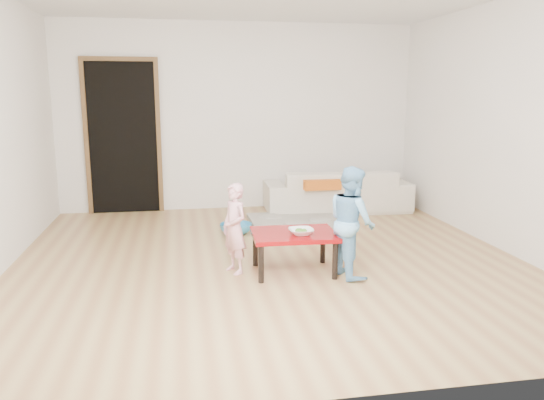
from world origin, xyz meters
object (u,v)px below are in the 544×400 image
object	(u,v)px
sofa	(337,190)
red_table	(294,252)
child_blue	(352,222)
basin	(236,229)
bowl	(301,232)
child_pink	(235,228)

from	to	relation	value
sofa	red_table	world-z (taller)	sofa
child_blue	basin	distance (m)	1.90
bowl	basin	bearing A→B (deg)	105.61
red_table	basin	size ratio (longest dim) A/B	2.01
sofa	child_blue	distance (m)	2.72
child_pink	child_blue	xyz separation A→B (m)	(1.04, -0.25, 0.08)
bowl	basin	size ratio (longest dim) A/B	0.59
sofa	child_blue	world-z (taller)	child_blue
sofa	red_table	size ratio (longest dim) A/B	2.62
red_table	basin	xyz separation A→B (m)	(-0.38, 1.46, -0.13)
red_table	child_pink	xyz separation A→B (m)	(-0.54, 0.09, 0.23)
red_table	sofa	bearing A→B (deg)	64.91
sofa	bowl	xyz separation A→B (m)	(-1.11, -2.55, 0.12)
child_pink	bowl	bearing A→B (deg)	46.53
child_blue	basin	bearing A→B (deg)	19.95
red_table	basin	world-z (taller)	red_table
sofa	bowl	distance (m)	2.78
sofa	bowl	bearing A→B (deg)	69.16
child_pink	sofa	bearing A→B (deg)	117.99
red_table	bowl	size ratio (longest dim) A/B	3.41
child_pink	child_blue	distance (m)	1.07
child_pink	basin	distance (m)	1.42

